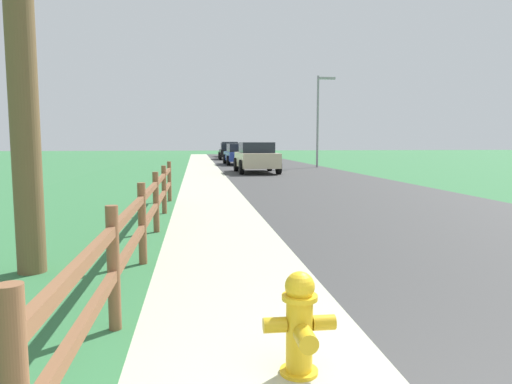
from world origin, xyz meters
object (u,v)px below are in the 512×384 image
object	(u,v)px
fire_hydrant	(300,323)
parked_suv_beige	(256,157)
parked_car_blue	(240,154)
street_lamp	(320,113)
parked_car_black	(230,151)
parked_car_white	(229,149)

from	to	relation	value
fire_hydrant	parked_suv_beige	distance (m)	21.91
fire_hydrant	parked_car_blue	size ratio (longest dim) A/B	0.16
fire_hydrant	street_lamp	xyz separation A→B (m)	(7.20, 26.34, 3.11)
parked_suv_beige	fire_hydrant	bearing A→B (deg)	-96.61
parked_car_black	street_lamp	bearing A→B (deg)	-72.09
parked_car_blue	parked_car_white	size ratio (longest dim) A/B	0.95
parked_suv_beige	parked_car_white	xyz separation A→B (m)	(0.50, 26.70, 0.00)
fire_hydrant	parked_suv_beige	world-z (taller)	parked_suv_beige
fire_hydrant	parked_car_white	world-z (taller)	parked_car_white
parked_car_black	parked_suv_beige	bearing A→B (deg)	-89.89
parked_suv_beige	parked_car_black	xyz separation A→B (m)	(-0.04, 19.16, -0.05)
parked_car_blue	parked_car_black	xyz separation A→B (m)	(0.03, 10.28, 0.00)
fire_hydrant	parked_car_black	xyz separation A→B (m)	(2.49, 40.92, 0.38)
fire_hydrant	parked_suv_beige	xyz separation A→B (m)	(2.52, 21.76, 0.43)
parked_suv_beige	street_lamp	size ratio (longest dim) A/B	0.76
parked_car_black	parked_car_white	bearing A→B (deg)	85.95
parked_suv_beige	parked_car_white	size ratio (longest dim) A/B	0.90
parked_suv_beige	parked_car_black	bearing A→B (deg)	90.11
parked_car_white	fire_hydrant	bearing A→B (deg)	-93.57
parked_suv_beige	street_lamp	world-z (taller)	street_lamp
parked_car_white	parked_suv_beige	bearing A→B (deg)	-91.07
parked_car_white	street_lamp	bearing A→B (deg)	-79.30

